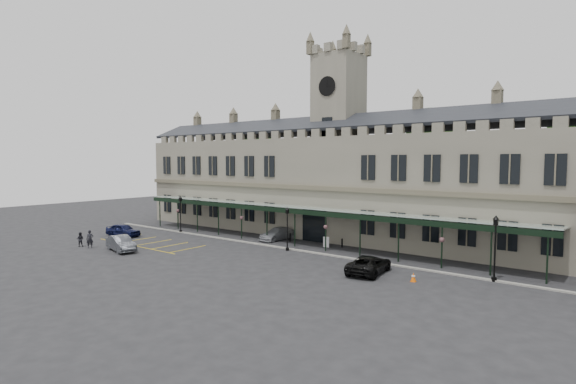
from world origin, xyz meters
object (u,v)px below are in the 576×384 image
Objects in this scene: station_building at (338,184)px; car_left_a at (123,230)px; clock_tower at (338,129)px; person_a at (90,239)px; lamp_post_left at (180,211)px; sign_board at (326,242)px; lamp_post_right at (495,242)px; car_left_b at (121,243)px; person_b at (80,239)px; car_taxi at (278,234)px; car_van at (369,264)px; lamp_post_mid at (287,225)px; traffic_cone at (413,277)px.

station_building reaches higher than car_left_a.
clock_tower reaches higher than station_building.
person_a is at bearing -125.80° from clock_tower.
lamp_post_left is at bearing 39.34° from person_a.
sign_board is (2.97, -7.04, -5.91)m from station_building.
car_left_b is at bearing -161.17° from lamp_post_right.
lamp_post_right is at bearing 153.50° from person_b.
lamp_post_left is 20.66m from sign_board.
lamp_post_left is 13.93m from car_taxi.
person_b is (-5.73, -1.38, -0.01)m from car_left_b.
station_building is at bearing -57.52° from car_van.
car_taxi is 2.63× the size of person_a.
lamp_post_left is at bearing -148.76° from clock_tower.
lamp_post_left reaches higher than person_b.
car_taxi is at bearing -175.64° from person_b.
lamp_post_mid is at bearing -1.91° from lamp_post_left.
lamp_post_mid is 2.36× the size of person_a.
car_left_b is 0.95× the size of car_taxi.
car_taxi is at bearing 162.38° from sign_board.
lamp_post_mid is 21.17m from person_a.
car_left_b is at bearing -37.66° from person_a.
lamp_post_left reaches higher than car_left_b.
lamp_post_right is (20.69, -10.44, -3.40)m from station_building.
car_taxi is at bearing -120.31° from clock_tower.
station_building is 12.59× the size of lamp_post_left.
lamp_post_right is 25.08m from car_taxi.
person_b is (2.18, -6.50, -0.00)m from car_left_a.
lamp_post_mid is at bearing -35.10° from car_taxi.
car_left_b is at bearing -113.09° from car_taxi.
clock_tower is at bearing -61.11° from car_left_a.
clock_tower is 25.30m from lamp_post_right.
car_left_a is at bearing -142.38° from car_taxi.
traffic_cone is 33.55m from person_a.
station_building is 13.20× the size of lamp_post_mid.
car_left_a is 2.40× the size of person_a.
car_left_b is at bearing -165.33° from traffic_cone.
traffic_cone is 0.36× the size of person_a.
traffic_cone is at bearing -14.41° from car_taxi.
car_left_b is at bearing -133.30° from car_left_a.
person_b is at bearing -161.93° from lamp_post_right.
station_building is 38.29× the size of person_b.
car_taxi reaches higher than sign_board.
lamp_post_mid is 22.69m from person_b.
clock_tower is 36.13× the size of traffic_cone.
person_b is (-18.30, -23.17, -5.68)m from station_building.
station_building is at bearing 65.97° from car_taxi.
car_left_a is at bearing -172.96° from sign_board.
lamp_post_right is 41.70m from car_left_a.
clock_tower reaches higher than person_a.
sign_board is at bearing 60.85° from lamp_post_mid.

